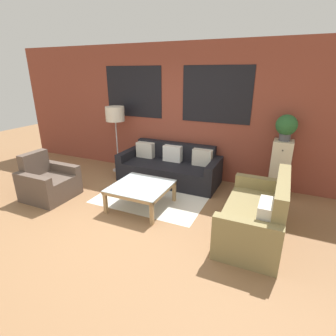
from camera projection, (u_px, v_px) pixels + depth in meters
The scene contains 10 objects.
ground_plane at pixel (110, 223), 4.10m from camera, with size 16.00×16.00×0.00m, color #8E6642.
wall_back_brick at pixel (173, 112), 5.70m from camera, with size 8.40×0.09×2.80m.
rug at pixel (156, 194), 5.09m from camera, with size 1.99×1.70×0.00m.
couch_dark at pixel (170, 168), 5.62m from camera, with size 2.12×0.88×0.78m.
settee_vintage at pixel (257, 217), 3.69m from camera, with size 0.80×1.58×0.92m.
armchair_corner at pixel (48, 183), 4.88m from camera, with size 0.80×0.82×0.84m.
coffee_table at pixel (141, 188), 4.49m from camera, with size 0.95×0.95×0.41m.
floor_lamp at pixel (115, 116), 5.86m from camera, with size 0.42×0.42×1.51m.
drawer_cabinet at pixel (280, 168), 4.88m from camera, with size 0.34×0.39×1.07m.
potted_plant at pixel (286, 126), 4.61m from camera, with size 0.37×0.37×0.47m.
Camera 1 is at (2.29, -2.86, 2.23)m, focal length 28.00 mm.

